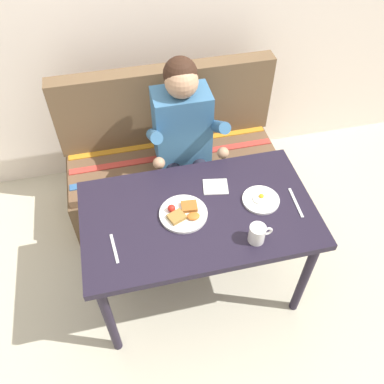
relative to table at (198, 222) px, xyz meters
The scene contains 10 objects.
ground_plane 0.65m from the table, ahead, with size 8.00×8.00×0.00m, color beige.
table is the anchor object (origin of this frame).
couch 0.83m from the table, 90.00° to the left, with size 1.44×0.56×1.00m.
person 0.60m from the table, 84.76° to the left, with size 0.45×0.61×1.21m.
plate_breakfast 0.12m from the table, behind, with size 0.25×0.25×0.05m.
plate_eggs 0.35m from the table, ahead, with size 0.19×0.19×0.04m.
coffee_mug 0.35m from the table, 44.88° to the right, with size 0.12×0.08×0.10m.
napkin 0.21m from the table, 48.65° to the left, with size 0.13×0.11×0.01m, color silver.
fork 0.47m from the table, 163.86° to the right, with size 0.01×0.17×0.01m, color silver.
knife 0.52m from the table, ahead, with size 0.01×0.20×0.01m, color silver.
Camera 1 is at (-0.33, -1.27, 2.34)m, focal length 37.96 mm.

